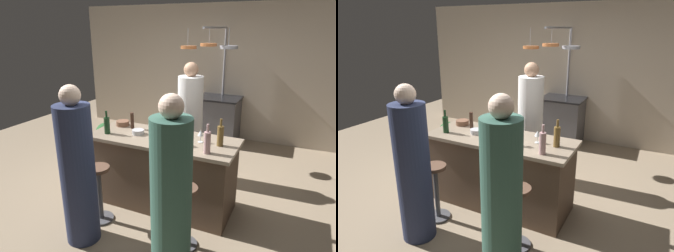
{
  "view_description": "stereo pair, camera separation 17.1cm",
  "coord_description": "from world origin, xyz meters",
  "views": [
    {
      "loc": [
        1.49,
        -3.02,
        2.16
      ],
      "look_at": [
        0.0,
        0.15,
        1.0
      ],
      "focal_mm": 32.06,
      "sensor_mm": 36.0,
      "label": 1
    },
    {
      "loc": [
        1.64,
        -2.95,
        2.16
      ],
      "look_at": [
        0.0,
        0.15,
        1.0
      ],
      "focal_mm": 32.06,
      "sensor_mm": 36.0,
      "label": 2
    }
  ],
  "objects": [
    {
      "name": "ground_plane",
      "position": [
        0.0,
        0.0,
        0.0
      ],
      "size": [
        9.0,
        9.0,
        0.0
      ],
      "primitive_type": "plane",
      "color": "gray"
    },
    {
      "name": "back_wall",
      "position": [
        0.0,
        2.85,
        1.3
      ],
      "size": [
        6.4,
        0.16,
        2.6
      ],
      "primitive_type": "cube",
      "color": "#BCAD99",
      "rests_on": "ground_plane"
    },
    {
      "name": "kitchen_island",
      "position": [
        0.0,
        0.0,
        0.45
      ],
      "size": [
        1.8,
        0.72,
        0.9
      ],
      "color": "brown",
      "rests_on": "ground_plane"
    },
    {
      "name": "stove_range",
      "position": [
        0.0,
        2.45,
        0.45
      ],
      "size": [
        0.8,
        0.64,
        0.89
      ],
      "color": "#47474C",
      "rests_on": "ground_plane"
    },
    {
      "name": "chef",
      "position": [
        0.01,
        0.87,
        0.79
      ],
      "size": [
        0.36,
        0.36,
        1.71
      ],
      "color": "white",
      "rests_on": "ground_plane"
    },
    {
      "name": "bar_stool_left",
      "position": [
        -0.5,
        -0.62,
        0.38
      ],
      "size": [
        0.28,
        0.28,
        0.68
      ],
      "color": "#4C4C51",
      "rests_on": "ground_plane"
    },
    {
      "name": "guest_left",
      "position": [
        -0.48,
        -0.96,
        0.77
      ],
      "size": [
        0.35,
        0.35,
        1.66
      ],
      "color": "#262D4C",
      "rests_on": "ground_plane"
    },
    {
      "name": "bar_stool_right",
      "position": [
        0.54,
        -0.62,
        0.38
      ],
      "size": [
        0.28,
        0.28,
        0.68
      ],
      "color": "#4C4C51",
      "rests_on": "ground_plane"
    },
    {
      "name": "guest_right",
      "position": [
        0.57,
        -1.0,
        0.78
      ],
      "size": [
        0.36,
        0.36,
        1.68
      ],
      "color": "#33594C",
      "rests_on": "ground_plane"
    },
    {
      "name": "overhead_pot_rack",
      "position": [
        0.03,
        1.91,
        1.69
      ],
      "size": [
        0.91,
        1.35,
        2.17
      ],
      "color": "gray",
      "rests_on": "ground_plane"
    },
    {
      "name": "potted_plant",
      "position": [
        -1.72,
        1.14,
        0.3
      ],
      "size": [
        0.36,
        0.36,
        0.52
      ],
      "color": "brown",
      "rests_on": "ground_plane"
    },
    {
      "name": "cutting_board",
      "position": [
        0.01,
        0.16,
        0.91
      ],
      "size": [
        0.32,
        0.22,
        0.02
      ],
      "primitive_type": "cube",
      "color": "#997047",
      "rests_on": "kitchen_island"
    },
    {
      "name": "pepper_mill",
      "position": [
        -0.51,
        0.14,
        1.01
      ],
      "size": [
        0.05,
        0.05,
        0.21
      ],
      "primitive_type": "cylinder",
      "color": "#382319",
      "rests_on": "kitchen_island"
    },
    {
      "name": "wine_bottle_red",
      "position": [
        -0.69,
        -0.16,
        1.01
      ],
      "size": [
        0.07,
        0.07,
        0.29
      ],
      "color": "#143319",
      "rests_on": "kitchen_island"
    },
    {
      "name": "wine_bottle_amber",
      "position": [
        0.69,
        0.03,
        1.02
      ],
      "size": [
        0.07,
        0.07,
        0.31
      ],
      "color": "brown",
      "rests_on": "kitchen_island"
    },
    {
      "name": "wine_bottle_green",
      "position": [
        0.12,
        -0.16,
        1.01
      ],
      "size": [
        0.07,
        0.07,
        0.29
      ],
      "color": "#193D23",
      "rests_on": "kitchen_island"
    },
    {
      "name": "wine_bottle_rose",
      "position": [
        0.63,
        -0.23,
        1.02
      ],
      "size": [
        0.07,
        0.07,
        0.32
      ],
      "color": "#B78C8E",
      "rests_on": "kitchen_island"
    },
    {
      "name": "wine_glass_near_left_guest",
      "position": [
        0.46,
        0.04,
        1.01
      ],
      "size": [
        0.07,
        0.07,
        0.15
      ],
      "color": "silver",
      "rests_on": "kitchen_island"
    },
    {
      "name": "wine_glass_by_chef",
      "position": [
        0.33,
        -0.13,
        1.01
      ],
      "size": [
        0.07,
        0.07,
        0.15
      ],
      "color": "silver",
      "rests_on": "kitchen_island"
    },
    {
      "name": "mixing_bowl_steel",
      "position": [
        -0.33,
        -0.02,
        0.93
      ],
      "size": [
        0.15,
        0.15,
        0.06
      ],
      "primitive_type": "cylinder",
      "color": "#B7B7BC",
      "rests_on": "kitchen_island"
    },
    {
      "name": "mixing_bowl_wooden",
      "position": [
        -0.69,
        0.19,
        0.93
      ],
      "size": [
        0.17,
        0.17,
        0.07
      ],
      "primitive_type": "cylinder",
      "color": "brown",
      "rests_on": "kitchen_island"
    }
  ]
}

